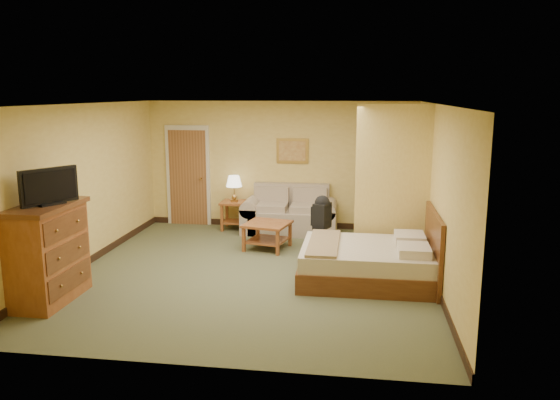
% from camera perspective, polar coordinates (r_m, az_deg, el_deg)
% --- Properties ---
extents(floor, '(6.00, 6.00, 0.00)m').
position_cam_1_polar(floor, '(8.62, -2.88, -7.57)').
color(floor, '#505637').
rests_on(floor, ground).
extents(ceiling, '(6.00, 6.00, 0.00)m').
position_cam_1_polar(ceiling, '(8.17, -3.06, 9.97)').
color(ceiling, white).
rests_on(ceiling, back_wall).
extents(back_wall, '(5.50, 0.02, 2.60)m').
position_cam_1_polar(back_wall, '(11.22, -0.01, 3.67)').
color(back_wall, '#DDBE5E').
rests_on(back_wall, floor).
extents(left_wall, '(0.02, 6.00, 2.60)m').
position_cam_1_polar(left_wall, '(9.23, -19.98, 1.34)').
color(left_wall, '#DDBE5E').
rests_on(left_wall, floor).
extents(right_wall, '(0.02, 6.00, 2.60)m').
position_cam_1_polar(right_wall, '(8.22, 16.18, 0.43)').
color(right_wall, '#DDBE5E').
rests_on(right_wall, floor).
extents(partition, '(1.20, 0.15, 2.60)m').
position_cam_1_polar(partition, '(9.07, 11.65, 1.63)').
color(partition, '#DDBE5E').
rests_on(partition, floor).
extents(door, '(0.94, 0.16, 2.10)m').
position_cam_1_polar(door, '(11.66, -9.57, 2.47)').
color(door, beige).
rests_on(door, floor).
extents(baseboard, '(5.50, 0.02, 0.12)m').
position_cam_1_polar(baseboard, '(11.44, -0.01, -2.51)').
color(baseboard, black).
rests_on(baseboard, floor).
extents(loveseat, '(1.87, 0.87, 0.95)m').
position_cam_1_polar(loveseat, '(10.95, 1.02, -1.80)').
color(loveseat, tan).
rests_on(loveseat, floor).
extents(side_table, '(0.53, 0.53, 0.58)m').
position_cam_1_polar(side_table, '(11.20, -4.78, -1.14)').
color(side_table, brown).
rests_on(side_table, floor).
extents(table_lamp, '(0.32, 0.32, 0.53)m').
position_cam_1_polar(table_lamp, '(11.09, -4.83, 1.90)').
color(table_lamp, '#A1783B').
rests_on(table_lamp, side_table).
extents(coffee_table, '(0.89, 0.89, 0.48)m').
position_cam_1_polar(coffee_table, '(9.78, -1.33, -3.17)').
color(coffee_table, brown).
rests_on(coffee_table, floor).
extents(wall_picture, '(0.65, 0.04, 0.51)m').
position_cam_1_polar(wall_picture, '(11.12, 1.30, 5.15)').
color(wall_picture, '#B78E3F').
rests_on(wall_picture, back_wall).
extents(dresser, '(0.66, 1.25, 1.33)m').
position_cam_1_polar(dresser, '(7.93, -23.10, -5.09)').
color(dresser, brown).
rests_on(dresser, floor).
extents(tv, '(0.44, 0.72, 0.48)m').
position_cam_1_polar(tv, '(7.69, -22.97, 1.22)').
color(tv, black).
rests_on(tv, dresser).
extents(bed, '(1.97, 1.67, 1.08)m').
position_cam_1_polar(bed, '(8.29, 9.48, -6.36)').
color(bed, '#502912').
rests_on(bed, floor).
extents(backpack, '(0.31, 0.38, 0.56)m').
position_cam_1_polar(backpack, '(9.13, 4.43, -1.17)').
color(backpack, black).
rests_on(backpack, bed).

